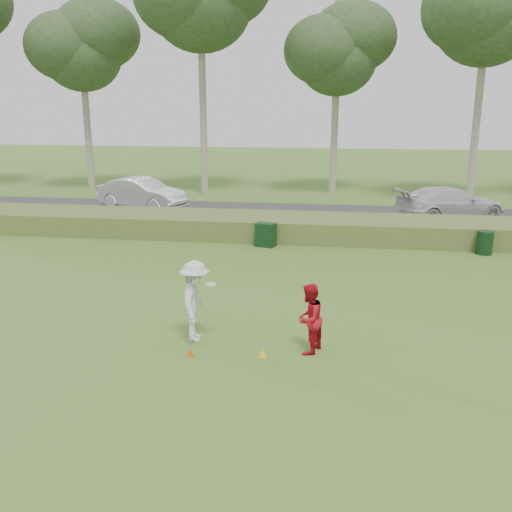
% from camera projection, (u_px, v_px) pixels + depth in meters
% --- Properties ---
extents(ground, '(120.00, 120.00, 0.00)m').
position_uv_depth(ground, '(232.00, 354.00, 13.42)').
color(ground, '#3D6722').
rests_on(ground, ground).
extents(reed_strip, '(80.00, 3.00, 0.90)m').
position_uv_depth(reed_strip, '(282.00, 227.00, 24.76)').
color(reed_strip, '#4D6327').
rests_on(reed_strip, ground).
extents(park_road, '(80.00, 6.00, 0.06)m').
position_uv_depth(park_road, '(291.00, 214.00, 29.64)').
color(park_road, '#2D2D2D').
rests_on(park_road, ground).
extents(tree_2, '(6.50, 6.50, 12.00)m').
position_uv_depth(tree_2, '(81.00, 47.00, 35.88)').
color(tree_2, gray).
rests_on(tree_2, ground).
extents(tree_4, '(6.24, 6.24, 11.50)m').
position_uv_depth(tree_4, '(337.00, 51.00, 34.26)').
color(tree_4, gray).
rests_on(tree_4, ground).
extents(tree_5, '(7.28, 7.28, 14.00)m').
position_uv_depth(tree_5, '(488.00, 10.00, 30.76)').
color(tree_5, gray).
rests_on(tree_5, ground).
extents(player_white, '(0.96, 1.36, 2.02)m').
position_uv_depth(player_white, '(195.00, 301.00, 13.97)').
color(player_white, silver).
rests_on(player_white, ground).
extents(player_red, '(0.89, 1.00, 1.68)m').
position_uv_depth(player_red, '(309.00, 319.00, 13.29)').
color(player_red, '#B20F1E').
rests_on(player_red, ground).
extents(cone_orange, '(0.18, 0.18, 0.20)m').
position_uv_depth(cone_orange, '(190.00, 352.00, 13.27)').
color(cone_orange, '#DF450B').
rests_on(cone_orange, ground).
extents(cone_yellow, '(0.22, 0.22, 0.24)m').
position_uv_depth(cone_yellow, '(263.00, 352.00, 13.22)').
color(cone_yellow, gold).
rests_on(cone_yellow, ground).
extents(utility_cabinet, '(0.88, 0.68, 0.97)m').
position_uv_depth(utility_cabinet, '(266.00, 235.00, 23.13)').
color(utility_cabinet, black).
rests_on(utility_cabinet, ground).
extents(trash_bin, '(0.81, 0.81, 0.91)m').
position_uv_depth(trash_bin, '(485.00, 243.00, 21.98)').
color(trash_bin, black).
rests_on(trash_bin, ground).
extents(car_mid, '(5.34, 3.39, 1.66)m').
position_uv_depth(car_mid, '(142.00, 193.00, 30.82)').
color(car_mid, silver).
rests_on(car_mid, park_road).
extents(car_right, '(5.93, 4.19, 1.59)m').
position_uv_depth(car_right, '(450.00, 203.00, 28.08)').
color(car_right, silver).
rests_on(car_right, park_road).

